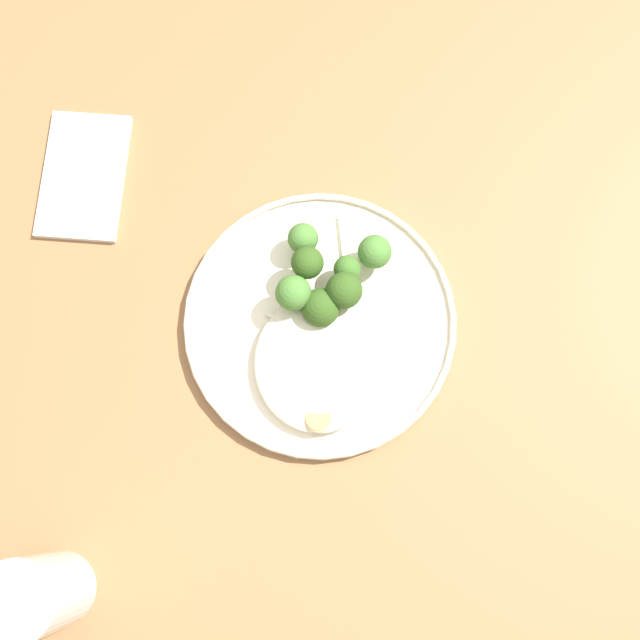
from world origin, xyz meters
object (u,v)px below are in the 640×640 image
broccoli_floret_rear_charred (303,239)px  folded_napkin (84,176)px  seared_scallop_right_edge (318,394)px  seared_scallop_rear_pale (318,370)px  seared_scallop_on_noodles (336,348)px  broccoli_floret_beside_noodles (293,294)px  water_glass (41,594)px  broccoli_floret_tall_stalk (344,291)px  seared_scallop_tilted_round (311,352)px  seared_scallop_front_small (359,395)px  dinner_plate (320,322)px  broccoli_floret_split_head (347,270)px  broccoli_floret_small_sprig (307,263)px  broccoli_floret_near_rim (321,308)px  seared_scallop_center_golden (318,419)px  broccoli_floret_front_edge (375,252)px

broccoli_floret_rear_charred → folded_napkin: (-0.09, -0.24, -0.03)m
seared_scallop_right_edge → seared_scallop_rear_pale: 0.03m
seared_scallop_right_edge → seared_scallop_on_noodles: seared_scallop_on_noodles is taller
broccoli_floret_beside_noodles → water_glass: 0.37m
seared_scallop_right_edge → seared_scallop_rear_pale: seared_scallop_rear_pale is taller
broccoli_floret_tall_stalk → water_glass: bearing=-45.5°
seared_scallop_tilted_round → broccoli_floret_tall_stalk: bearing=148.5°
seared_scallop_front_small → folded_napkin: (-0.26, -0.30, -0.02)m
seared_scallop_front_small → water_glass: water_glass is taller
dinner_plate → broccoli_floret_beside_noodles: 0.05m
folded_napkin → broccoli_floret_split_head: bearing=66.4°
broccoli_floret_tall_stalk → broccoli_floret_small_sprig: broccoli_floret_tall_stalk is taller
seared_scallop_right_edge → broccoli_floret_near_rim: bearing=176.9°
broccoli_floret_rear_charred → seared_scallop_right_edge: bearing=4.1°
seared_scallop_front_small → broccoli_floret_small_sprig: size_ratio=0.43×
seared_scallop_right_edge → broccoli_floret_beside_noodles: broccoli_floret_beside_noodles is taller
seared_scallop_on_noodles → broccoli_floret_rear_charred: broccoli_floret_rear_charred is taller
folded_napkin → seared_scallop_center_golden: bearing=42.3°
seared_scallop_tilted_round → broccoli_floret_rear_charred: (-0.12, -0.01, 0.01)m
seared_scallop_front_small → broccoli_floret_front_edge: size_ratio=0.52×
seared_scallop_right_edge → folded_napkin: seared_scallop_right_edge is taller
seared_scallop_right_edge → seared_scallop_tilted_round: size_ratio=0.71×
seared_scallop_center_golden → broccoli_floret_small_sprig: (-0.16, -0.01, 0.03)m
dinner_plate → seared_scallop_on_noodles: size_ratio=8.41×
broccoli_floret_small_sprig → broccoli_floret_front_edge: broccoli_floret_small_sprig is taller
seared_scallop_rear_pale → broccoli_floret_split_head: 0.11m
dinner_plate → seared_scallop_front_small: 0.09m
broccoli_floret_near_rim → broccoli_floret_small_sprig: (-0.05, -0.01, 0.01)m
seared_scallop_front_small → broccoli_floret_beside_noodles: broccoli_floret_beside_noodles is taller
seared_scallop_rear_pale → broccoli_floret_tall_stalk: (-0.08, 0.03, 0.03)m
broccoli_floret_beside_noodles → folded_napkin: 0.28m
broccoli_floret_tall_stalk → folded_napkin: size_ratio=0.40×
seared_scallop_center_golden → water_glass: size_ratio=0.22×
broccoli_floret_small_sprig → folded_napkin: (-0.12, -0.25, -0.04)m
seared_scallop_center_golden → broccoli_floret_tall_stalk: broccoli_floret_tall_stalk is taller
seared_scallop_on_noodles → broccoli_floret_small_sprig: (-0.09, -0.03, 0.03)m
broccoli_floret_tall_stalk → broccoli_floret_near_rim: 0.03m
dinner_plate → broccoli_floret_small_sprig: (-0.05, -0.01, 0.04)m
seared_scallop_center_golden → seared_scallop_on_noodles: (-0.07, 0.02, -0.00)m
seared_scallop_rear_pale → seared_scallop_center_golden: 0.05m
broccoli_floret_near_rim → seared_scallop_rear_pale: bearing=-4.0°
dinner_plate → broccoli_floret_beside_noodles: bearing=-129.5°
broccoli_floret_split_head → seared_scallop_rear_pale: bearing=-18.0°
seared_scallop_right_edge → broccoli_floret_small_sprig: size_ratio=0.38×
seared_scallop_on_noodles → broccoli_floret_small_sprig: bearing=-162.2°
seared_scallop_rear_pale → broccoli_floret_near_rim: broccoli_floret_near_rim is taller
broccoli_floret_front_edge → broccoli_floret_split_head: 0.03m
broccoli_floret_split_head → folded_napkin: (-0.13, -0.29, -0.03)m
seared_scallop_center_golden → broccoli_floret_beside_noodles: (-0.13, -0.02, 0.03)m
broccoli_floret_beside_noodles → seared_scallop_center_golden: bearing=9.9°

